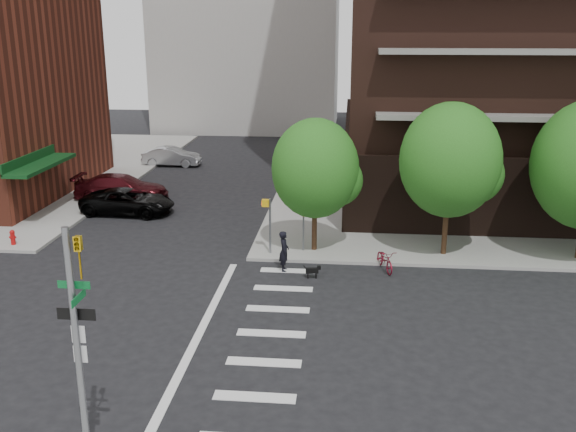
% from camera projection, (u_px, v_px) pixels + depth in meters
% --- Properties ---
extents(ground, '(120.00, 120.00, 0.00)m').
position_uv_depth(ground, '(187.00, 330.00, 22.57)').
color(ground, black).
rests_on(ground, ground).
extents(sidewalk_ne, '(39.00, 33.00, 0.15)m').
position_uv_depth(sidewalk_ne, '(572.00, 184.00, 43.08)').
color(sidewalk_ne, gray).
rests_on(sidewalk_ne, ground).
extents(crosswalk, '(3.85, 13.00, 0.01)m').
position_uv_depth(crosswalk, '(249.00, 333.00, 22.36)').
color(crosswalk, silver).
rests_on(crosswalk, ground).
extents(tree_a, '(4.00, 4.00, 5.90)m').
position_uv_depth(tree_a, '(315.00, 169.00, 29.16)').
color(tree_a, '#301E11').
rests_on(tree_a, sidewalk_ne).
extents(tree_b, '(4.50, 4.50, 6.65)m').
position_uv_depth(tree_b, '(450.00, 160.00, 28.46)').
color(tree_b, '#301E11').
rests_on(tree_b, sidewalk_ne).
extents(traffic_signal, '(0.90, 0.75, 6.00)m').
position_uv_depth(traffic_signal, '(81.00, 370.00, 14.69)').
color(traffic_signal, slate).
rests_on(traffic_signal, sidewalk_s).
extents(pedestrian_signal, '(2.18, 0.67, 2.60)m').
position_uv_depth(pedestrian_signal, '(277.00, 217.00, 29.39)').
color(pedestrian_signal, slate).
rests_on(pedestrian_signal, sidewalk_ne).
extents(fire_hydrant, '(0.24, 0.24, 0.73)m').
position_uv_depth(fire_hydrant, '(13.00, 236.00, 30.82)').
color(fire_hydrant, '#A50C0C').
rests_on(fire_hydrant, sidewalk_nw).
extents(parked_car_black, '(2.72, 5.35, 1.45)m').
position_uv_depth(parked_car_black, '(128.00, 202.00, 36.30)').
color(parked_car_black, black).
rests_on(parked_car_black, ground).
extents(parked_car_maroon, '(2.52, 5.72, 1.63)m').
position_uv_depth(parked_car_maroon, '(122.00, 188.00, 38.96)').
color(parked_car_maroon, '#410D12').
rests_on(parked_car_maroon, ground).
extents(parked_car_silver, '(1.57, 4.40, 1.44)m').
position_uv_depth(parked_car_silver, '(172.00, 157.00, 48.81)').
color(parked_car_silver, '#9FA2A5').
rests_on(parked_car_silver, ground).
extents(scooter, '(1.15, 1.96, 0.97)m').
position_uv_depth(scooter, '(385.00, 260.00, 27.97)').
color(scooter, maroon).
rests_on(scooter, ground).
extents(dog_walker, '(0.69, 0.49, 1.81)m').
position_uv_depth(dog_walker, '(284.00, 251.00, 27.78)').
color(dog_walker, black).
rests_on(dog_walker, ground).
extents(dog, '(0.65, 0.24, 0.54)m').
position_uv_depth(dog, '(313.00, 270.00, 27.12)').
color(dog, black).
rests_on(dog, ground).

